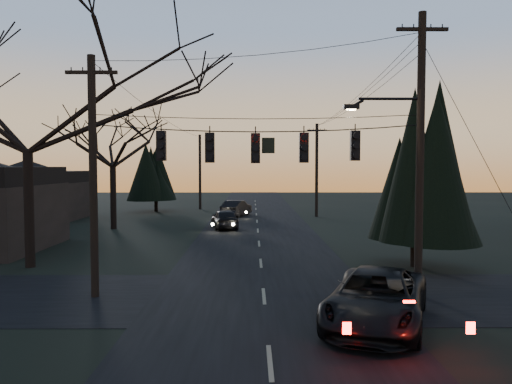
{
  "coord_description": "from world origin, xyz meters",
  "views": [
    {
      "loc": [
        -0.43,
        -7.54,
        4.65
      ],
      "look_at": [
        -0.29,
        9.21,
        3.78
      ],
      "focal_mm": 35.0,
      "sensor_mm": 36.0,
      "label": 1
    }
  ],
  "objects_px": {
    "utility_pole_far_r": "(316,217)",
    "sedan_oncoming_a": "(225,219)",
    "suv_near": "(377,299)",
    "sedan_oncoming_b": "(236,208)",
    "utility_pole_right": "(418,296)",
    "utility_pole_left": "(95,297)",
    "utility_pole_far_l": "(200,209)",
    "bare_tree_left": "(27,106)",
    "evergreen_right": "(416,173)"
  },
  "relations": [
    {
      "from": "utility_pole_far_r",
      "to": "sedan_oncoming_a",
      "type": "bearing_deg",
      "value": -132.33
    },
    {
      "from": "utility_pole_right",
      "to": "sedan_oncoming_a",
      "type": "height_order",
      "value": "utility_pole_right"
    },
    {
      "from": "utility_pole_left",
      "to": "suv_near",
      "type": "height_order",
      "value": "utility_pole_left"
    },
    {
      "from": "bare_tree_left",
      "to": "utility_pole_far_l",
      "type": "bearing_deg",
      "value": 81.46
    },
    {
      "from": "suv_near",
      "to": "sedan_oncoming_b",
      "type": "relative_size",
      "value": 1.28
    },
    {
      "from": "utility_pole_left",
      "to": "sedan_oncoming_a",
      "type": "xyz_separation_m",
      "value": [
        3.55,
        19.28,
        0.73
      ]
    },
    {
      "from": "utility_pole_right",
      "to": "evergreen_right",
      "type": "distance_m",
      "value": 6.98
    },
    {
      "from": "utility_pole_right",
      "to": "sedan_oncoming_b",
      "type": "xyz_separation_m",
      "value": [
        -7.36,
        28.41,
        0.73
      ]
    },
    {
      "from": "utility_pole_left",
      "to": "utility_pole_far_r",
      "type": "distance_m",
      "value": 30.27
    },
    {
      "from": "utility_pole_far_r",
      "to": "utility_pole_far_l",
      "type": "height_order",
      "value": "utility_pole_far_r"
    },
    {
      "from": "utility_pole_far_r",
      "to": "sedan_oncoming_b",
      "type": "distance_m",
      "value": 7.41
    },
    {
      "from": "suv_near",
      "to": "sedan_oncoming_a",
      "type": "distance_m",
      "value": 23.25
    },
    {
      "from": "utility_pole_far_l",
      "to": "sedan_oncoming_b",
      "type": "distance_m",
      "value": 8.67
    },
    {
      "from": "utility_pole_far_r",
      "to": "utility_pole_far_l",
      "type": "distance_m",
      "value": 14.01
    },
    {
      "from": "bare_tree_left",
      "to": "evergreen_right",
      "type": "height_order",
      "value": "bare_tree_left"
    },
    {
      "from": "bare_tree_left",
      "to": "evergreen_right",
      "type": "distance_m",
      "value": 17.97
    },
    {
      "from": "suv_near",
      "to": "utility_pole_far_l",
      "type": "bearing_deg",
      "value": 123.93
    },
    {
      "from": "utility_pole_left",
      "to": "utility_pole_far_r",
      "type": "relative_size",
      "value": 1.0
    },
    {
      "from": "suv_near",
      "to": "sedan_oncoming_a",
      "type": "bearing_deg",
      "value": 124.81
    },
    {
      "from": "utility_pole_far_r",
      "to": "sedan_oncoming_a",
      "type": "relative_size",
      "value": 2.0
    },
    {
      "from": "utility_pole_right",
      "to": "sedan_oncoming_a",
      "type": "distance_m",
      "value": 20.86
    },
    {
      "from": "sedan_oncoming_b",
      "to": "suv_near",
      "type": "bearing_deg",
      "value": 117.9
    },
    {
      "from": "sedan_oncoming_a",
      "to": "sedan_oncoming_b",
      "type": "distance_m",
      "value": 9.15
    },
    {
      "from": "suv_near",
      "to": "utility_pole_left",
      "type": "bearing_deg",
      "value": -178.88
    },
    {
      "from": "sedan_oncoming_a",
      "to": "sedan_oncoming_b",
      "type": "bearing_deg",
      "value": -104.21
    },
    {
      "from": "suv_near",
      "to": "sedan_oncoming_b",
      "type": "xyz_separation_m",
      "value": [
        -5.06,
        31.69,
        -0.06
      ]
    },
    {
      "from": "utility_pole_far_r",
      "to": "sedan_oncoming_b",
      "type": "height_order",
      "value": "utility_pole_far_r"
    },
    {
      "from": "evergreen_right",
      "to": "sedan_oncoming_b",
      "type": "distance_m",
      "value": 25.08
    },
    {
      "from": "utility_pole_right",
      "to": "utility_pole_far_l",
      "type": "xyz_separation_m",
      "value": [
        -11.5,
        36.0,
        0.0
      ]
    },
    {
      "from": "utility_pole_right",
      "to": "sedan_oncoming_b",
      "type": "distance_m",
      "value": 29.36
    },
    {
      "from": "bare_tree_left",
      "to": "sedan_oncoming_b",
      "type": "relative_size",
      "value": 2.44
    },
    {
      "from": "utility_pole_left",
      "to": "utility_pole_far_r",
      "type": "xyz_separation_m",
      "value": [
        11.5,
        28.0,
        0.0
      ]
    },
    {
      "from": "utility_pole_left",
      "to": "sedan_oncoming_a",
      "type": "height_order",
      "value": "utility_pole_left"
    },
    {
      "from": "utility_pole_far_r",
      "to": "sedan_oncoming_b",
      "type": "relative_size",
      "value": 1.92
    },
    {
      "from": "utility_pole_far_l",
      "to": "sedan_oncoming_b",
      "type": "height_order",
      "value": "utility_pole_far_l"
    },
    {
      "from": "evergreen_right",
      "to": "utility_pole_far_l",
      "type": "bearing_deg",
      "value": 113.06
    },
    {
      "from": "utility_pole_left",
      "to": "suv_near",
      "type": "relative_size",
      "value": 1.5
    },
    {
      "from": "suv_near",
      "to": "sedan_oncoming_b",
      "type": "distance_m",
      "value": 32.09
    },
    {
      "from": "utility_pole_left",
      "to": "sedan_oncoming_b",
      "type": "height_order",
      "value": "utility_pole_left"
    },
    {
      "from": "utility_pole_far_r",
      "to": "sedan_oncoming_a",
      "type": "xyz_separation_m",
      "value": [
        -7.95,
        -8.72,
        0.73
      ]
    },
    {
      "from": "sedan_oncoming_a",
      "to": "sedan_oncoming_b",
      "type": "height_order",
      "value": "sedan_oncoming_b"
    },
    {
      "from": "bare_tree_left",
      "to": "sedan_oncoming_b",
      "type": "height_order",
      "value": "bare_tree_left"
    },
    {
      "from": "utility_pole_left",
      "to": "sedan_oncoming_b",
      "type": "xyz_separation_m",
      "value": [
        4.14,
        28.41,
        0.73
      ]
    },
    {
      "from": "bare_tree_left",
      "to": "suv_near",
      "type": "relative_size",
      "value": 1.9
    },
    {
      "from": "sedan_oncoming_a",
      "to": "sedan_oncoming_b",
      "type": "relative_size",
      "value": 0.96
    },
    {
      "from": "sedan_oncoming_a",
      "to": "utility_pole_far_r",
      "type": "bearing_deg",
      "value": -142.88
    },
    {
      "from": "utility_pole_right",
      "to": "sedan_oncoming_a",
      "type": "bearing_deg",
      "value": 112.41
    },
    {
      "from": "bare_tree_left",
      "to": "suv_near",
      "type": "height_order",
      "value": "bare_tree_left"
    },
    {
      "from": "utility_pole_far_l",
      "to": "evergreen_right",
      "type": "bearing_deg",
      "value": -66.94
    },
    {
      "from": "utility_pole_left",
      "to": "sedan_oncoming_a",
      "type": "distance_m",
      "value": 19.61
    }
  ]
}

